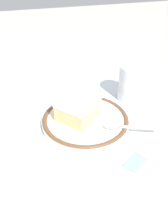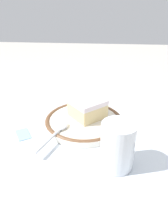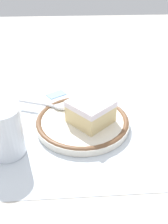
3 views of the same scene
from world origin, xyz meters
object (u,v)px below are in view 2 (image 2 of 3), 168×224
at_px(cake_slice, 86,108).
at_px(sugar_packet, 23,134).
at_px(spoon, 58,131).
at_px(plate, 84,120).
at_px(cup, 117,148).

distance_m(cake_slice, sugar_packet, 0.18).
bearing_deg(spoon, plate, 142.12).
distance_m(plate, cup, 0.18).
distance_m(spoon, cup, 0.16).
distance_m(spoon, sugar_packet, 0.09).
bearing_deg(plate, cup, 27.35).
xyz_separation_m(cup, sugar_packet, (-0.09, -0.23, -0.04)).
bearing_deg(spoon, sugar_packet, -93.23).
distance_m(plate, sugar_packet, 0.16).
height_order(cake_slice, sugar_packet, cake_slice).
bearing_deg(spoon, cake_slice, 145.05).
height_order(plate, cake_slice, cake_slice).
relative_size(plate, cup, 2.14).
bearing_deg(cup, spoon, -120.81).
distance_m(cake_slice, spoon, 0.11).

